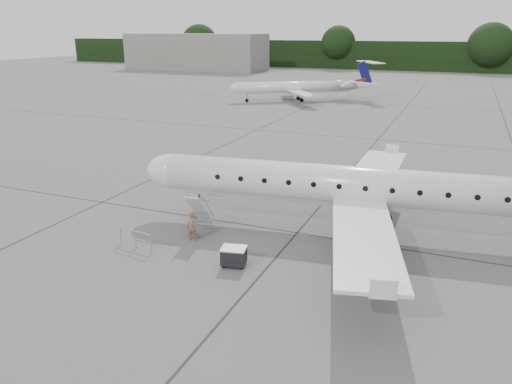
% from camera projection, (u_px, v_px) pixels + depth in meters
% --- Properties ---
extents(ground, '(320.00, 320.00, 0.00)m').
position_uv_depth(ground, '(367.00, 283.00, 23.27)').
color(ground, '#626260').
rests_on(ground, ground).
extents(treeline, '(260.00, 4.00, 8.00)m').
position_uv_depth(treeline, '(457.00, 57.00, 136.11)').
color(treeline, black).
rests_on(treeline, ground).
extents(terminal_building, '(40.00, 14.00, 10.00)m').
position_uv_depth(terminal_building, '(196.00, 52.00, 143.76)').
color(terminal_building, slate).
rests_on(terminal_building, ground).
extents(main_regional_jet, '(33.18, 25.75, 7.86)m').
position_uv_depth(main_regional_jet, '(371.00, 168.00, 27.73)').
color(main_regional_jet, silver).
rests_on(main_regional_jet, ground).
extents(airstair, '(1.13, 2.36, 2.46)m').
position_uv_depth(airstair, '(200.00, 212.00, 28.83)').
color(airstair, silver).
rests_on(airstair, ground).
extents(passenger, '(0.62, 0.42, 1.66)m').
position_uv_depth(passenger, '(192.00, 226.00, 27.78)').
color(passenger, brown).
rests_on(passenger, ground).
extents(safety_railing, '(2.19, 0.39, 1.00)m').
position_uv_depth(safety_railing, '(136.00, 240.00, 26.82)').
color(safety_railing, '#989AA0').
rests_on(safety_railing, ground).
extents(baggage_cart, '(1.34, 1.17, 1.02)m').
position_uv_depth(baggage_cart, '(234.00, 256.00, 24.85)').
color(baggage_cart, black).
rests_on(baggage_cart, ground).
extents(bg_regional_left, '(29.27, 27.18, 6.24)m').
position_uv_depth(bg_regional_left, '(295.00, 82.00, 81.22)').
color(bg_regional_left, silver).
rests_on(bg_regional_left, ground).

